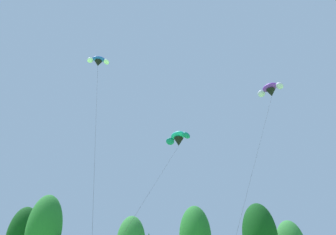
{
  "coord_description": "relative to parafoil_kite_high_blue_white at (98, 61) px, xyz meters",
  "views": [
    {
      "loc": [
        4.45,
        0.39,
        2.1
      ],
      "look_at": [
        0.14,
        23.27,
        14.17
      ],
      "focal_mm": 32.94,
      "sensor_mm": 36.0,
      "label": 1
    }
  ],
  "objects": [
    {
      "name": "treeline_tree_b",
      "position": [
        -17.3,
        22.79,
        -16.18
      ],
      "size": [
        5.92,
        5.92,
        15.25
      ],
      "color": "#472D19",
      "rests_on": "ground_plane"
    },
    {
      "name": "parafoil_kite_high_blue_white",
      "position": [
        0.0,
        0.0,
        0.0
      ],
      "size": [
        7.27,
        9.99,
        24.44
      ],
      "color": "blue"
    },
    {
      "name": "parafoil_kite_mid_purple",
      "position": [
        20.64,
        7.1,
        -2.11
      ],
      "size": [
        9.14,
        11.08,
        22.65
      ],
      "color": "purple"
    },
    {
      "name": "parafoil_kite_far_teal",
      "position": [
        8.77,
        6.0,
        -8.38
      ],
      "size": [
        4.72,
        16.62,
        16.36
      ],
      "color": "teal"
    }
  ]
}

